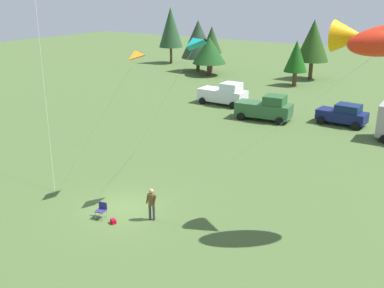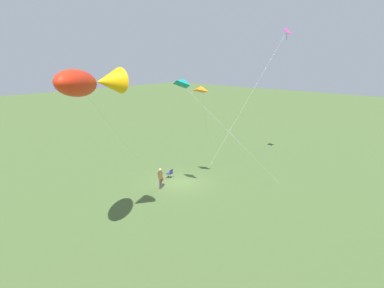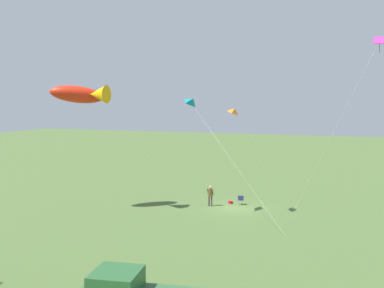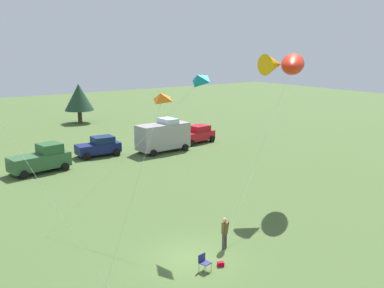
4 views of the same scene
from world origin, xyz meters
TOP-DOWN VIEW (x-y plane):
  - ground_plane at (0.00, 0.00)m, footprint 160.00×160.00m
  - person_kite_flyer at (2.08, -0.12)m, footprint 0.60×0.42m
  - folding_chair at (-0.24, -1.39)m, footprint 0.57×0.57m
  - backpack_on_grass at (0.69, -1.54)m, footprint 0.38×0.33m
  - kite_large_fish at (11.29, 4.51)m, footprint 11.97×6.72m
  - kite_diamond_rainbow at (-10.12, 3.41)m, footprint 6.10×4.75m
  - kite_delta_orange at (-0.50, 1.98)m, footprint 4.88×2.86m
  - kite_delta_teal at (2.49, 3.01)m, footprint 8.26×4.48m

SIDE VIEW (x-z plane):
  - ground_plane at x=0.00m, z-range 0.00..0.00m
  - backpack_on_grass at x=0.69m, z-range 0.00..0.22m
  - folding_chair at x=-0.24m, z-range 0.08..0.90m
  - person_kite_flyer at x=2.08m, z-range 0.15..1.89m
  - kite_delta_orange at x=-0.50m, z-range 3.86..12.23m
  - kite_delta_teal at x=2.49m, z-range 4.17..13.35m
  - kite_large_fish at x=11.29m, z-range 4.21..14.44m
  - kite_diamond_rainbow at x=-10.12m, z-range 5.51..18.47m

